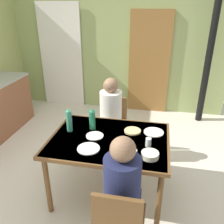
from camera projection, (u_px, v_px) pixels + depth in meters
name	position (u px, v px, depth m)	size (l,w,h in m)	color
ground_plane	(79.00, 179.00, 3.12)	(6.43, 6.43, 0.00)	beige
wall_back	(115.00, 48.00, 4.78)	(4.46, 0.10, 2.53)	#9BAC68
door_wooden	(149.00, 64.00, 4.70)	(0.80, 0.05, 2.00)	olive
stove_pipe_column	(209.00, 55.00, 4.16)	(0.12, 0.12, 2.53)	black
curtain_panel	(61.00, 57.00, 4.98)	(0.90, 0.03, 2.13)	white
dining_table	(109.00, 144.00, 2.63)	(1.29, 0.97, 0.76)	brown
chair_near_diner	(119.00, 223.00, 1.91)	(0.40, 0.40, 0.87)	brown
chair_far_diner	(113.00, 123.00, 3.47)	(0.40, 0.40, 0.87)	brown
person_near_diner	(122.00, 184.00, 1.91)	(0.30, 0.37, 0.77)	#1C1F4C
person_far_diner	(111.00, 109.00, 3.23)	(0.30, 0.37, 0.77)	silver
water_bottle_green_near	(92.00, 120.00, 2.74)	(0.07, 0.07, 0.26)	#247850
water_bottle_green_far	(69.00, 120.00, 2.69)	(0.07, 0.07, 0.28)	#3A8E72
serving_bowl_center	(150.00, 155.00, 2.27)	(0.17, 0.17, 0.06)	beige
dinner_plate_near_left	(89.00, 149.00, 2.40)	(0.23, 0.23, 0.01)	white
dinner_plate_near_right	(95.00, 136.00, 2.63)	(0.19, 0.19, 0.01)	white
dinner_plate_far_center	(154.00, 132.00, 2.71)	(0.23, 0.23, 0.01)	white
drinking_glass_by_near_diner	(148.00, 142.00, 2.44)	(0.06, 0.06, 0.09)	silver
drinking_glass_by_far_diner	(134.00, 154.00, 2.24)	(0.06, 0.06, 0.09)	silver
bread_plate_sliced	(133.00, 131.00, 2.72)	(0.19, 0.19, 0.02)	#DBB77A
cutlery_knife_near	(91.00, 122.00, 2.95)	(0.15, 0.02, 0.00)	silver
cutlery_fork_near	(117.00, 143.00, 2.51)	(0.15, 0.02, 0.00)	silver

